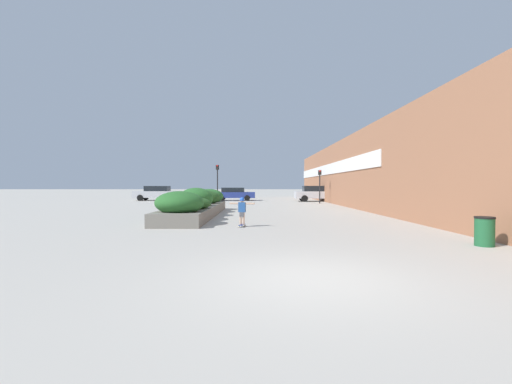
# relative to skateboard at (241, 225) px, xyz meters

# --- Properties ---
(ground_plane) EXTENTS (300.00, 300.00, 0.00)m
(ground_plane) POSITION_rel_skateboard_xyz_m (1.59, -7.84, -0.07)
(ground_plane) COLOR #ADA89E
(building_wall_right) EXTENTS (0.67, 47.88, 5.60)m
(building_wall_right) POSITION_rel_skateboard_xyz_m (8.08, 13.13, 2.73)
(building_wall_right) COLOR #9E6647
(building_wall_right) RESTS_ON ground_plane
(planter_box) EXTENTS (2.23, 11.65, 1.59)m
(planter_box) POSITION_rel_skateboard_xyz_m (-2.75, 5.21, 0.60)
(planter_box) COLOR slate
(planter_box) RESTS_ON ground_plane
(skateboard) EXTENTS (0.30, 0.64, 0.10)m
(skateboard) POSITION_rel_skateboard_xyz_m (0.00, 0.00, 0.00)
(skateboard) COLOR navy
(skateboard) RESTS_ON ground_plane
(skateboarder) EXTENTS (1.04, 0.29, 1.13)m
(skateboarder) POSITION_rel_skateboard_xyz_m (0.00, 0.00, 0.71)
(skateboarder) COLOR tan
(skateboarder) RESTS_ON skateboard
(trash_bin) EXTENTS (0.53, 0.53, 0.83)m
(trash_bin) POSITION_rel_skateboard_xyz_m (7.05, -4.46, 0.35)
(trash_bin) COLOR #1E5B33
(trash_bin) RESTS_ON ground_plane
(car_leftmost) EXTENTS (4.70, 2.06, 1.68)m
(car_leftmost) POSITION_rel_skateboard_xyz_m (7.09, 22.68, 0.81)
(car_leftmost) COLOR #BCBCC1
(car_leftmost) RESTS_ON ground_plane
(car_center_left) EXTENTS (4.62, 2.05, 1.47)m
(car_center_left) POSITION_rel_skateboard_xyz_m (-1.90, 24.88, 0.71)
(car_center_left) COLOR navy
(car_center_left) RESTS_ON ground_plane
(car_center_right) EXTENTS (3.83, 1.99, 1.62)m
(car_center_right) POSITION_rel_skateboard_xyz_m (15.23, 24.55, 0.78)
(car_center_right) COLOR maroon
(car_center_right) RESTS_ON ground_plane
(car_rightmost) EXTENTS (4.73, 2.07, 1.66)m
(car_rightmost) POSITION_rel_skateboard_xyz_m (-10.81, 24.83, 0.80)
(car_rightmost) COLOR #BCBCC1
(car_rightmost) RESTS_ON ground_plane
(traffic_light_left) EXTENTS (0.28, 0.30, 3.69)m
(traffic_light_left) POSITION_rel_skateboard_xyz_m (-3.14, 18.76, 2.43)
(traffic_light_left) COLOR black
(traffic_light_left) RESTS_ON ground_plane
(traffic_light_right) EXTENTS (0.28, 0.30, 3.18)m
(traffic_light_right) POSITION_rel_skateboard_xyz_m (6.67, 18.54, 2.12)
(traffic_light_right) COLOR black
(traffic_light_right) RESTS_ON ground_plane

